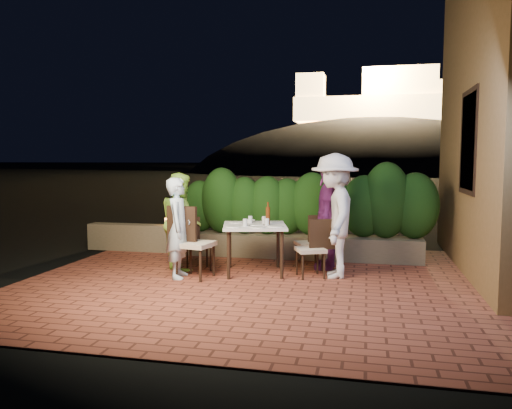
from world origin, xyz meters
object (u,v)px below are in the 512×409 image
(bowl, at_px, (249,221))
(chair_right_back, at_px, (309,242))
(dining_table, at_px, (255,249))
(diner_blue, at_px, (179,228))
(diner_green, at_px, (181,221))
(parapet_lamp, at_px, (167,222))
(chair_left_back, at_px, (199,243))
(chair_left_front, at_px, (195,242))
(diner_purple, at_px, (329,214))
(beer_bottle, at_px, (268,213))
(diner_white, at_px, (335,216))
(chair_right_front, at_px, (311,248))

(bowl, distance_m, chair_right_back, 1.02)
(dining_table, xyz_separation_m, diner_blue, (-1.03, -0.52, 0.36))
(bowl, relative_size, diner_green, 0.12)
(parapet_lamp, bearing_deg, chair_left_back, -50.73)
(dining_table, distance_m, chair_right_back, 0.91)
(bowl, bearing_deg, chair_left_front, -130.60)
(diner_blue, xyz_separation_m, diner_purple, (2.10, 1.09, 0.13))
(bowl, bearing_deg, beer_bottle, -29.20)
(diner_blue, xyz_separation_m, diner_white, (2.23, 0.54, 0.18))
(dining_table, xyz_separation_m, diner_green, (-1.19, -0.00, 0.39))
(dining_table, height_order, diner_green, diner_green)
(beer_bottle, relative_size, chair_left_front, 0.33)
(chair_right_front, height_order, diner_blue, diner_blue)
(chair_right_back, xyz_separation_m, parapet_lamp, (-2.78, 0.91, 0.14))
(diner_blue, distance_m, parapet_lamp, 2.12)
(diner_purple, bearing_deg, diner_blue, -60.78)
(chair_right_front, height_order, diner_white, diner_white)
(bowl, distance_m, diner_blue, 1.17)
(chair_right_back, xyz_separation_m, diner_purple, (0.29, 0.13, 0.44))
(diner_green, relative_size, parapet_lamp, 11.00)
(diner_green, bearing_deg, diner_white, -125.13)
(beer_bottle, distance_m, chair_left_back, 1.22)
(diner_purple, bearing_deg, chair_left_front, -58.60)
(bowl, height_order, chair_right_front, chair_right_front)
(diner_white, bearing_deg, beer_bottle, -99.50)
(parapet_lamp, bearing_deg, chair_left_front, -56.92)
(chair_right_front, xyz_separation_m, parapet_lamp, (-2.86, 1.43, 0.14))
(chair_left_front, bearing_deg, chair_right_back, 41.29)
(diner_green, bearing_deg, chair_left_back, -115.96)
(chair_right_front, bearing_deg, diner_purple, -131.32)
(parapet_lamp, bearing_deg, diner_white, -22.79)
(chair_right_front, bearing_deg, parapet_lamp, -49.75)
(dining_table, bearing_deg, diner_purple, 28.11)
(beer_bottle, relative_size, bowl, 1.93)
(beer_bottle, xyz_separation_m, chair_right_back, (0.59, 0.38, -0.49))
(diner_blue, relative_size, diner_purple, 0.85)
(diner_green, height_order, parapet_lamp, diner_green)
(diner_green, distance_m, diner_purple, 2.34)
(chair_right_back, bearing_deg, diner_green, -12.49)
(chair_right_front, relative_size, diner_green, 0.56)
(beer_bottle, xyz_separation_m, chair_right_front, (0.67, -0.14, -0.49))
(diner_blue, bearing_deg, chair_left_front, -92.23)
(chair_left_front, xyz_separation_m, chair_left_back, (-0.13, 0.53, -0.11))
(chair_left_back, relative_size, parapet_lamp, 6.01)
(dining_table, relative_size, chair_right_front, 1.09)
(diner_purple, bearing_deg, diner_white, 14.78)
(chair_left_back, relative_size, diner_green, 0.55)
(dining_table, distance_m, chair_left_back, 0.92)
(beer_bottle, xyz_separation_m, diner_green, (-1.39, -0.07, -0.15))
(diner_purple, bearing_deg, parapet_lamp, -102.64)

